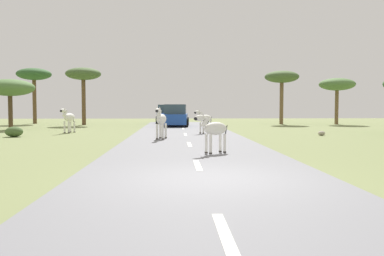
% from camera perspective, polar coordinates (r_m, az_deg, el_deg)
% --- Properties ---
extents(ground_plane, '(90.00, 90.00, 0.00)m').
position_cam_1_polar(ground_plane, '(9.11, 2.58, -7.40)').
color(ground_plane, olive).
extents(road, '(6.00, 64.00, 0.05)m').
position_cam_1_polar(road, '(9.09, 1.53, -7.25)').
color(road, slate).
rests_on(road, ground_plane).
extents(lane_markings, '(0.16, 56.00, 0.01)m').
position_cam_1_polar(lane_markings, '(8.11, 2.04, -8.33)').
color(lane_markings, silver).
rests_on(lane_markings, road).
extents(zebra_0, '(0.63, 1.67, 1.59)m').
position_cam_1_polar(zebra_0, '(19.84, -4.39, 1.18)').
color(zebra_0, silver).
rests_on(zebra_0, road).
extents(zebra_2, '(1.30, 0.98, 1.37)m').
position_cam_1_polar(zebra_2, '(13.87, 3.08, -0.17)').
color(zebra_2, silver).
rests_on(zebra_2, road).
extents(zebra_3, '(1.23, 1.14, 1.41)m').
position_cam_1_polar(zebra_3, '(24.04, 1.79, 1.28)').
color(zebra_3, silver).
rests_on(zebra_3, road).
extents(zebra_4, '(0.70, 1.64, 1.58)m').
position_cam_1_polar(zebra_4, '(26.13, -16.98, 1.40)').
color(zebra_4, silver).
rests_on(zebra_4, ground_plane).
extents(car_0, '(2.05, 4.35, 1.74)m').
position_cam_1_polar(car_0, '(38.45, -3.50, 1.90)').
color(car_0, '#1E479E').
rests_on(car_0, road).
extents(car_1, '(2.20, 4.43, 1.74)m').
position_cam_1_polar(car_1, '(32.34, -2.29, 1.67)').
color(car_1, '#1E479E').
rests_on(car_1, road).
extents(tree_1, '(3.40, 3.40, 3.56)m').
position_cam_1_polar(tree_1, '(31.63, -24.26, 5.16)').
color(tree_1, '#4C3823').
rests_on(tree_1, ground_plane).
extents(tree_3, '(3.18, 3.18, 5.21)m').
position_cam_1_polar(tree_3, '(41.11, -21.36, 6.92)').
color(tree_3, brown).
rests_on(tree_3, ground_plane).
extents(tree_5, '(3.11, 3.11, 4.87)m').
position_cam_1_polar(tree_5, '(38.05, 12.52, 6.90)').
color(tree_5, brown).
rests_on(tree_5, ground_plane).
extents(tree_6, '(3.06, 3.06, 5.01)m').
position_cam_1_polar(tree_6, '(36.94, -15.05, 7.20)').
color(tree_6, brown).
rests_on(tree_6, ground_plane).
extents(tree_7, '(3.20, 3.20, 4.18)m').
position_cam_1_polar(tree_7, '(39.05, 19.75, 5.72)').
color(tree_7, brown).
rests_on(tree_7, ground_plane).
extents(bush_1, '(0.93, 0.83, 0.56)m').
position_cam_1_polar(bush_1, '(23.77, -23.77, -0.49)').
color(bush_1, '#425B2D').
rests_on(bush_1, ground_plane).
extents(rock_0, '(0.39, 0.35, 0.26)m').
position_cam_1_polar(rock_0, '(23.86, 17.77, -0.72)').
color(rock_0, '#A89E8C').
rests_on(rock_0, ground_plane).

